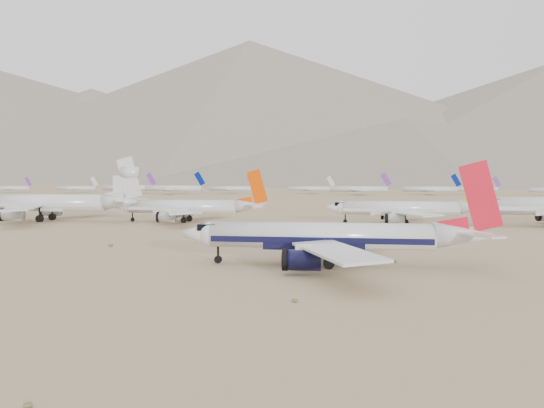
{
  "coord_description": "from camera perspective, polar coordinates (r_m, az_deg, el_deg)",
  "views": [
    {
      "loc": [
        16.06,
        -86.39,
        14.15
      ],
      "look_at": [
        -2.25,
        48.76,
        7.0
      ],
      "focal_mm": 35.0,
      "sensor_mm": 36.0,
      "label": 1
    }
  ],
  "objects": [
    {
      "name": "row2_white_trijet",
      "position": [
        180.77,
        -22.75,
        0.15
      ],
      "size": [
        57.58,
        56.27,
        20.4
      ],
      "color": "silver",
      "rests_on": "ground"
    },
    {
      "name": "mountain_range",
      "position": [
        1744.17,
        9.56,
        8.76
      ],
      "size": [
        7354.0,
        3024.0,
        470.0
      ],
      "color": "slate",
      "rests_on": "ground"
    },
    {
      "name": "distant_storage_row",
      "position": [
        422.03,
        -1.01,
        1.68
      ],
      "size": [
        469.61,
        65.39,
        15.62
      ],
      "color": "silver",
      "rests_on": "ground"
    },
    {
      "name": "row2_gold_tail",
      "position": [
        161.23,
        14.28,
        -0.51
      ],
      "size": [
        45.59,
        44.59,
        16.23
      ],
      "color": "silver",
      "rests_on": "ground"
    },
    {
      "name": "main_airliner",
      "position": [
        84.17,
        6.67,
        -3.55
      ],
      "size": [
        47.24,
        46.14,
        16.67
      ],
      "color": "silver",
      "rests_on": "ground"
    },
    {
      "name": "row2_orange_tail",
      "position": [
        164.99,
        -8.98,
        -0.36
      ],
      "size": [
        45.92,
        44.92,
        16.38
      ],
      "color": "silver",
      "rests_on": "ground"
    },
    {
      "name": "desert_scrub",
      "position": [
        76.96,
        -26.66,
        -7.7
      ],
      "size": [
        219.83,
        121.67,
        0.63
      ],
      "color": "brown",
      "rests_on": "ground"
    },
    {
      "name": "ground",
      "position": [
        89.0,
        -2.8,
        -6.15
      ],
      "size": [
        7000.0,
        7000.0,
        0.0
      ],
      "primitive_type": "plane",
      "color": "#947356",
      "rests_on": "ground"
    }
  ]
}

